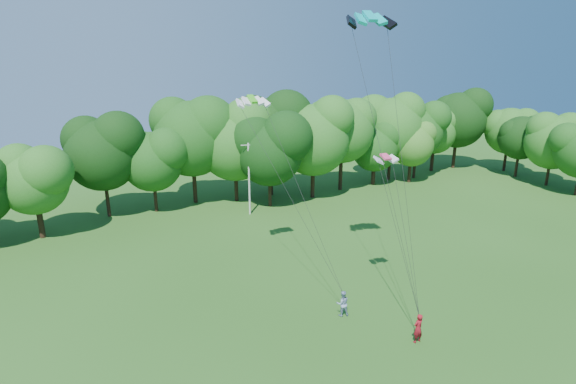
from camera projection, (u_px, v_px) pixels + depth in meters
name	position (u px, v px, depth m)	size (l,w,h in m)	color
utility_pole	(249.00, 178.00, 49.12)	(1.60, 0.36, 8.05)	beige
kite_flyer_left	(418.00, 328.00, 27.40)	(0.70, 0.46, 1.92)	maroon
kite_flyer_right	(343.00, 303.00, 30.27)	(0.88, 0.69, 1.82)	#8698BA
kite_teal	(370.00, 16.00, 28.78)	(3.31, 1.97, 0.82)	#05AAA6
kite_green	(252.00, 99.00, 32.74)	(2.43, 1.10, 0.59)	#41C61D
kite_pink	(386.00, 157.00, 28.95)	(1.62, 0.88, 0.33)	#E43F6E
tree_back_center	(269.00, 143.00, 50.85)	(8.29, 8.29, 12.06)	black
tree_back_east	(412.00, 140.00, 61.54)	(6.57, 6.57, 9.56)	#382516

